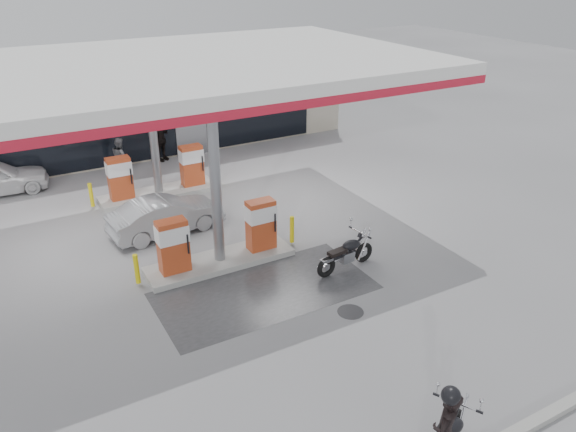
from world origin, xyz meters
name	(u,v)px	position (x,y,z in m)	size (l,w,h in m)	color
ground	(249,296)	(0.00, 0.00, 0.00)	(90.00, 90.00, 0.00)	gray
wet_patch	(265,291)	(0.50, 0.00, 0.00)	(6.00, 3.00, 0.00)	#4C4C4F
drain_cover	(350,312)	(2.00, -2.00, 0.00)	(0.70, 0.70, 0.01)	#38383A
store_building	(105,100)	(0.01, 15.94, 2.01)	(22.00, 8.22, 4.00)	beige
canopy	(173,71)	(0.00, 5.00, 5.27)	(16.00, 10.02, 5.51)	silver
pump_island_near	(219,243)	(0.00, 2.00, 0.71)	(5.14, 1.30, 1.78)	#9E9E99
pump_island_far	(158,178)	(0.00, 8.00, 0.71)	(5.14, 1.30, 1.78)	#9E9E99
parked_motorcycle	(346,254)	(3.16, -0.10, 0.48)	(2.12, 0.81, 1.09)	black
attendant	(121,157)	(-0.68, 10.80, 0.82)	(0.80, 0.62, 1.64)	slate
hatchback_silver	(166,216)	(-0.73, 4.80, 0.62)	(1.32, 3.78, 1.25)	gray
parked_car_left	(14,155)	(-4.50, 14.00, 0.59)	(1.66, 4.07, 1.18)	black
parked_car_right	(288,114)	(9.11, 14.00, 0.57)	(1.90, 4.12, 1.15)	black
biker_walking	(161,140)	(1.35, 11.80, 0.94)	(1.11, 0.46, 1.89)	black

